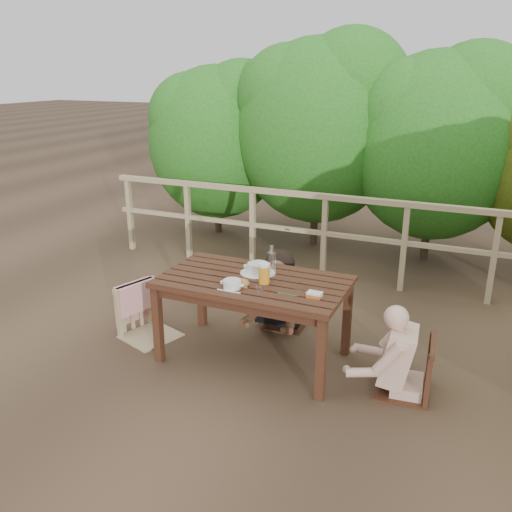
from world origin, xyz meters
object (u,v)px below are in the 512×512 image
at_px(bread_roll, 242,283).
at_px(table, 254,320).
at_px(beer_glass, 264,274).
at_px(bottle, 272,262).
at_px(chair_right, 407,341).
at_px(woman, 285,264).
at_px(butter_tub, 314,295).
at_px(chair_left, 148,291).
at_px(soup_near, 232,285).
at_px(soup_far, 258,269).
at_px(tumbler, 260,290).
at_px(chair_far, 284,282).
at_px(diner_right, 413,324).

bearing_deg(bread_roll, table, 79.73).
height_order(bread_roll, beer_glass, beer_glass).
distance_m(table, bottle, 0.52).
bearing_deg(chair_right, woman, -124.91).
relative_size(beer_glass, butter_tub, 1.60).
xyz_separation_m(chair_right, butter_tub, (-0.69, -0.13, 0.30)).
height_order(chair_left, soup_near, chair_left).
distance_m(table, beer_glass, 0.46).
bearing_deg(bread_roll, soup_far, 89.47).
bearing_deg(tumbler, bread_roll, 156.02).
distance_m(chair_far, butter_tub, 1.05).
height_order(woman, butter_tub, woman).
bearing_deg(table, diner_right, -0.25).
height_order(chair_left, butter_tub, chair_left).
xyz_separation_m(chair_right, tumbler, (-1.09, -0.24, 0.31)).
bearing_deg(bottle, soup_far, 164.18).
xyz_separation_m(soup_far, tumbler, (0.19, -0.39, -0.01)).
xyz_separation_m(chair_left, beer_glass, (1.13, 0.00, 0.34)).
height_order(chair_right, diner_right, diner_right).
xyz_separation_m(chair_far, diner_right, (1.28, -0.70, 0.14)).
relative_size(chair_right, bottle, 3.02).
relative_size(woman, butter_tub, 10.81).
xyz_separation_m(woman, tumbler, (0.16, -0.96, 0.13)).
height_order(bread_roll, butter_tub, bread_roll).
bearing_deg(woman, diner_right, 147.31).
height_order(chair_right, bottle, bottle).
bearing_deg(chair_left, chair_far, -35.32).
bearing_deg(diner_right, bread_roll, 91.92).
distance_m(beer_glass, butter_tub, 0.47).
distance_m(soup_near, beer_glass, 0.27).
distance_m(bread_roll, beer_glass, 0.19).
xyz_separation_m(chair_left, diner_right, (2.30, 0.04, 0.12)).
bearing_deg(woman, soup_near, 81.90).
xyz_separation_m(chair_left, woman, (1.02, 0.77, 0.15)).
relative_size(soup_far, bottle, 1.05).
bearing_deg(table, bread_roll, -100.27).
bearing_deg(butter_tub, woman, 126.96).
distance_m(woman, butter_tub, 1.03).
bearing_deg(chair_right, tumbler, -82.39).
bearing_deg(chair_far, chair_left, -147.06).
distance_m(chair_far, beer_glass, 0.83).
relative_size(chair_far, soup_far, 2.95).
distance_m(chair_left, tumbler, 1.23).
bearing_deg(bread_roll, soup_near, -123.50).
relative_size(woman, soup_far, 4.10).
relative_size(chair_right, soup_far, 2.88).
height_order(chair_left, diner_right, diner_right).
distance_m(chair_right, butter_tub, 0.76).
distance_m(chair_right, soup_near, 1.39).
relative_size(chair_left, tumbler, 12.39).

